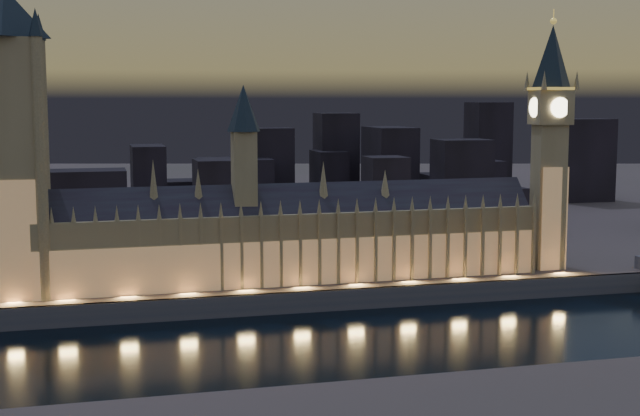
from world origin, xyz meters
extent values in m
plane|color=black|center=(0.00, 0.00, 0.00)|extent=(2000.00, 2000.00, 0.00)
cube|color=#3E3F33|center=(0.00, 520.00, 4.00)|extent=(2000.00, 960.00, 8.00)
cube|color=#404351|center=(0.00, 41.00, 4.00)|extent=(2000.00, 2.50, 8.00)
cube|color=#897952|center=(-3.80, 62.00, 22.00)|extent=(200.34, 23.75, 28.00)
cube|color=tan|center=(-3.80, 51.75, 17.00)|extent=(200.00, 0.50, 18.00)
cube|color=black|center=(-3.80, 62.00, 39.00)|extent=(200.27, 20.01, 16.26)
cube|color=#897952|center=(-23.80, 62.00, 52.00)|extent=(9.00, 9.00, 32.00)
cone|color=#1A2531|center=(-23.80, 62.00, 77.00)|extent=(13.00, 13.00, 18.00)
cube|color=#897952|center=(-103.80, 51.40, 22.00)|extent=(1.20, 1.20, 28.00)
cone|color=#897952|center=(-103.80, 52.00, 39.00)|extent=(2.00, 2.00, 6.00)
cube|color=#897952|center=(-96.10, 51.40, 22.00)|extent=(1.20, 1.20, 28.00)
cone|color=#897952|center=(-96.10, 52.00, 39.00)|extent=(2.00, 2.00, 6.00)
cube|color=#897952|center=(-88.41, 51.40, 22.00)|extent=(1.20, 1.20, 28.00)
cone|color=#897952|center=(-88.41, 52.00, 39.00)|extent=(2.00, 2.00, 6.00)
cube|color=#897952|center=(-80.72, 51.40, 22.00)|extent=(1.20, 1.20, 28.00)
cone|color=#897952|center=(-80.72, 52.00, 39.00)|extent=(2.00, 2.00, 6.00)
cube|color=#897952|center=(-73.03, 51.40, 22.00)|extent=(1.20, 1.20, 28.00)
cone|color=#897952|center=(-73.03, 52.00, 39.00)|extent=(2.00, 2.00, 6.00)
cube|color=#897952|center=(-65.34, 51.40, 22.00)|extent=(1.20, 1.20, 28.00)
cone|color=#897952|center=(-65.34, 52.00, 39.00)|extent=(2.00, 2.00, 6.00)
cube|color=#897952|center=(-57.64, 51.40, 22.00)|extent=(1.20, 1.20, 28.00)
cone|color=#897952|center=(-57.64, 52.00, 39.00)|extent=(2.00, 2.00, 6.00)
cube|color=#897952|center=(-49.95, 51.40, 22.00)|extent=(1.20, 1.20, 28.00)
cone|color=#897952|center=(-49.95, 52.00, 39.00)|extent=(2.00, 2.00, 6.00)
cube|color=#897952|center=(-42.26, 51.40, 22.00)|extent=(1.20, 1.20, 28.00)
cone|color=#897952|center=(-42.26, 52.00, 39.00)|extent=(2.00, 2.00, 6.00)
cube|color=#897952|center=(-34.57, 51.40, 22.00)|extent=(1.20, 1.20, 28.00)
cone|color=#897952|center=(-34.57, 52.00, 39.00)|extent=(2.00, 2.00, 6.00)
cube|color=#897952|center=(-26.87, 51.40, 22.00)|extent=(1.20, 1.20, 28.00)
cone|color=#897952|center=(-26.87, 52.00, 39.00)|extent=(2.00, 2.00, 6.00)
cube|color=#897952|center=(-19.18, 51.40, 22.00)|extent=(1.20, 1.20, 28.00)
cone|color=#897952|center=(-19.18, 52.00, 39.00)|extent=(2.00, 2.00, 6.00)
cube|color=#897952|center=(-11.49, 51.40, 22.00)|extent=(1.20, 1.20, 28.00)
cone|color=#897952|center=(-11.49, 52.00, 39.00)|extent=(2.00, 2.00, 6.00)
cube|color=#897952|center=(-3.80, 51.40, 22.00)|extent=(1.20, 1.20, 28.00)
cone|color=#897952|center=(-3.80, 52.00, 39.00)|extent=(2.00, 2.00, 6.00)
cube|color=#897952|center=(3.90, 51.40, 22.00)|extent=(1.20, 1.20, 28.00)
cone|color=#897952|center=(3.90, 52.00, 39.00)|extent=(2.00, 2.00, 6.00)
cube|color=#897952|center=(11.59, 51.40, 22.00)|extent=(1.20, 1.20, 28.00)
cone|color=#897952|center=(11.59, 52.00, 39.00)|extent=(2.00, 2.00, 6.00)
cube|color=#897952|center=(19.28, 51.40, 22.00)|extent=(1.20, 1.20, 28.00)
cone|color=#897952|center=(19.28, 52.00, 39.00)|extent=(2.00, 2.00, 6.00)
cube|color=#897952|center=(26.97, 51.40, 22.00)|extent=(1.20, 1.20, 28.00)
cone|color=#897952|center=(26.97, 52.00, 39.00)|extent=(2.00, 2.00, 6.00)
cube|color=#897952|center=(34.66, 51.40, 22.00)|extent=(1.20, 1.20, 28.00)
cone|color=#897952|center=(34.66, 52.00, 39.00)|extent=(2.00, 2.00, 6.00)
cube|color=#897952|center=(42.36, 51.40, 22.00)|extent=(1.20, 1.20, 28.00)
cone|color=#897952|center=(42.36, 52.00, 39.00)|extent=(2.00, 2.00, 6.00)
cube|color=#897952|center=(50.05, 51.40, 22.00)|extent=(1.20, 1.20, 28.00)
cone|color=#897952|center=(50.05, 52.00, 39.00)|extent=(2.00, 2.00, 6.00)
cube|color=#897952|center=(57.74, 51.40, 22.00)|extent=(1.20, 1.20, 28.00)
cone|color=#897952|center=(57.74, 52.00, 39.00)|extent=(2.00, 2.00, 6.00)
cube|color=#897952|center=(65.43, 51.40, 22.00)|extent=(1.20, 1.20, 28.00)
cone|color=#897952|center=(65.43, 52.00, 39.00)|extent=(2.00, 2.00, 6.00)
cube|color=#897952|center=(73.13, 51.40, 22.00)|extent=(1.20, 1.20, 28.00)
cone|color=#897952|center=(73.13, 52.00, 39.00)|extent=(2.00, 2.00, 6.00)
cube|color=#897952|center=(80.82, 51.40, 22.00)|extent=(1.20, 1.20, 28.00)
cone|color=#897952|center=(80.82, 52.00, 39.00)|extent=(2.00, 2.00, 6.00)
cube|color=#897952|center=(88.51, 51.40, 22.00)|extent=(1.20, 1.20, 28.00)
cone|color=#897952|center=(88.51, 52.00, 39.00)|extent=(2.00, 2.00, 6.00)
cube|color=#897952|center=(96.20, 51.40, 22.00)|extent=(1.20, 1.20, 28.00)
cone|color=#897952|center=(96.20, 52.00, 39.00)|extent=(2.00, 2.00, 6.00)
cone|color=#897952|center=(-58.80, 62.00, 49.00)|extent=(4.40, 4.40, 18.00)
cone|color=#897952|center=(-41.80, 62.00, 47.00)|extent=(4.40, 4.40, 14.00)
cone|color=#897952|center=(8.20, 62.00, 48.00)|extent=(4.40, 4.40, 16.00)
cone|color=#897952|center=(34.20, 62.00, 46.00)|extent=(4.40, 4.40, 12.00)
cube|color=#897952|center=(-110.00, 62.00, 55.16)|extent=(22.40, 22.40, 94.32)
cube|color=tan|center=(-110.00, 50.80, 30.00)|extent=(22.00, 0.50, 44.00)
cone|color=#1A2531|center=(-110.00, 62.00, 111.32)|extent=(31.68, 31.68, 18.00)
cylinder|color=#897952|center=(-99.00, 51.00, 55.16)|extent=(4.40, 4.40, 94.32)
cone|color=#1A2531|center=(-99.00, 51.00, 107.32)|extent=(5.20, 5.20, 10.00)
cylinder|color=#897952|center=(-99.00, 73.00, 55.16)|extent=(4.40, 4.40, 94.32)
cone|color=#1A2531|center=(-99.00, 73.00, 107.32)|extent=(5.20, 5.20, 10.00)
cube|color=#897952|center=(108.00, 62.00, 38.88)|extent=(13.51, 13.51, 61.76)
cube|color=tan|center=(108.00, 55.80, 30.00)|extent=(12.00, 0.50, 44.00)
cube|color=#897952|center=(108.00, 62.00, 77.01)|extent=(15.00, 15.00, 14.49)
cube|color=#F2C64C|center=(108.00, 62.00, 84.85)|extent=(15.75, 15.75, 1.20)
cone|color=#1A2531|center=(108.00, 62.00, 98.45)|extent=(18.00, 18.00, 26.00)
sphere|color=#F2C64C|center=(108.00, 62.00, 112.95)|extent=(2.80, 2.80, 2.80)
cylinder|color=#F2C64C|center=(108.00, 62.00, 115.45)|extent=(0.40, 0.40, 5.00)
cylinder|color=#FFF2BF|center=(108.00, 54.25, 77.01)|extent=(8.40, 0.50, 8.40)
cylinder|color=#FFF2BF|center=(108.00, 69.75, 77.01)|extent=(8.40, 0.50, 8.40)
cylinder|color=#FFF2BF|center=(100.25, 62.00, 77.01)|extent=(0.50, 8.40, 8.40)
cylinder|color=#FFF2BF|center=(115.75, 62.00, 77.01)|extent=(0.50, 8.40, 8.40)
cone|color=#897952|center=(100.50, 54.50, 88.25)|extent=(2.60, 2.60, 8.00)
cone|color=#897952|center=(100.50, 69.50, 88.25)|extent=(2.60, 2.60, 8.00)
cone|color=#897952|center=(115.50, 54.50, 88.25)|extent=(2.60, 2.60, 8.00)
cone|color=#897952|center=(115.50, 69.50, 88.25)|extent=(2.60, 2.60, 8.00)
cube|color=black|center=(64.39, 130.59, 18.09)|extent=(19.03, 19.80, 20.18)
cube|color=black|center=(256.49, 284.12, 37.21)|extent=(42.59, 22.95, 58.42)
cube|color=black|center=(61.55, 142.01, 29.90)|extent=(19.65, 20.18, 43.80)
cube|color=black|center=(71.50, 287.29, 27.15)|extent=(19.44, 30.73, 38.31)
cube|color=black|center=(28.69, 293.60, 34.76)|extent=(37.76, 19.44, 53.53)
cube|color=black|center=(-48.97, 249.55, 30.72)|extent=(18.99, 34.57, 45.45)
cube|color=black|center=(-21.53, 157.00, 29.43)|extent=(21.11, 25.14, 42.85)
cube|color=black|center=(-83.99, 168.67, 26.98)|extent=(38.19, 23.57, 37.97)
cube|color=black|center=(159.81, 282.97, 18.74)|extent=(43.78, 39.06, 21.47)
cube|color=black|center=(-123.88, 315.96, 28.57)|extent=(19.72, 40.72, 41.15)
cube|color=black|center=(7.12, 279.78, 25.46)|extent=(44.53, 36.65, 34.93)
cube|color=black|center=(-18.95, 299.85, 18.00)|extent=(40.45, 27.15, 20.00)
cube|color=black|center=(99.48, 245.55, 35.53)|extent=(24.63, 41.01, 55.07)
cube|color=black|center=(50.66, 174.58, 18.96)|extent=(44.15, 42.43, 21.92)
cube|color=black|center=(123.61, 189.31, 32.80)|extent=(30.39, 22.61, 49.59)
cube|color=black|center=(167.71, 259.49, 23.98)|extent=(28.33, 19.81, 31.95)
cube|color=black|center=(136.08, 170.48, 20.14)|extent=(24.83, 31.49, 24.28)
cube|color=black|center=(115.50, 301.59, 33.09)|extent=(19.19, 29.53, 50.17)
cube|color=black|center=(79.84, 300.00, 39.48)|extent=(26.00, 26.00, 62.96)
cube|color=black|center=(191.50, 300.00, 43.04)|extent=(26.00, 26.00, 70.08)
camera|label=1|loc=(-82.26, -280.74, 80.77)|focal=50.00mm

